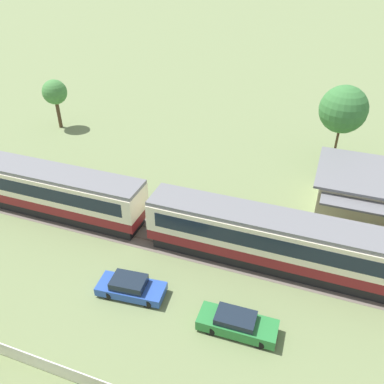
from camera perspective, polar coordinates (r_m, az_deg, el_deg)
name	(u,v)px	position (r m, az deg, el deg)	size (l,w,h in m)	color
passenger_train	(279,240)	(28.28, 12.17, -6.59)	(56.72, 2.99, 4.03)	maroon
railway_track	(287,267)	(29.68, 13.24, -10.23)	(107.42, 3.60, 0.04)	#665B51
parked_car_blue	(131,287)	(27.05, -8.61, -13.05)	(4.51, 2.22, 1.27)	#284CA8
parked_car_green	(237,323)	(24.97, 6.34, -17.87)	(4.68, 1.84, 1.27)	#287A38
yard_tree_0	(343,109)	(41.87, 20.48, 10.81)	(4.56, 4.56, 7.84)	#4C3823
yard_tree_1	(55,93)	(50.25, -18.71, 13.08)	(2.80, 2.80, 5.73)	#4C3823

